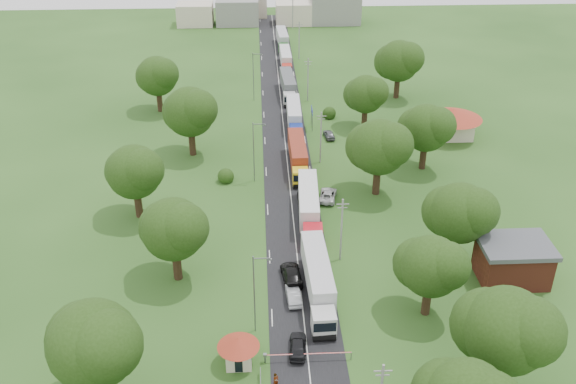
{
  "coord_description": "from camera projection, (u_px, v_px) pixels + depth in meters",
  "views": [
    {
      "loc": [
        -4.51,
        -74.53,
        48.31
      ],
      "look_at": [
        -0.63,
        5.77,
        3.0
      ],
      "focal_mm": 40.0,
      "sensor_mm": 36.0,
      "label": 1
    }
  ],
  "objects": [
    {
      "name": "house_brick",
      "position": [
        513.0,
        261.0,
        78.12
      ],
      "size": [
        8.6,
        6.6,
        5.2
      ],
      "color": "maroon",
      "rests_on": "ground"
    },
    {
      "name": "distant_town",
      "position": [
        275.0,
        11.0,
        182.8
      ],
      "size": [
        52.0,
        8.0,
        8.0
      ],
      "color": "gray",
      "rests_on": "ground"
    },
    {
      "name": "tree_10",
      "position": [
        173.0,
        228.0,
        76.02
      ],
      "size": [
        8.8,
        8.8,
        11.07
      ],
      "color": "#382616",
      "rests_on": "ground"
    },
    {
      "name": "pole_5",
      "position": [
        293.0,
        11.0,
        178.06
      ],
      "size": [
        1.6,
        0.24,
        9.0
      ],
      "color": "gray",
      "rests_on": "ground"
    },
    {
      "name": "truck_1",
      "position": [
        309.0,
        206.0,
        90.29
      ],
      "size": [
        3.22,
        15.55,
        4.3
      ],
      "color": "red",
      "rests_on": "ground"
    },
    {
      "name": "truck_5",
      "position": [
        286.0,
        59.0,
        149.36
      ],
      "size": [
        2.46,
        13.47,
        3.73
      ],
      "color": "red",
      "rests_on": "ground"
    },
    {
      "name": "pole_3",
      "position": [
        308.0,
        79.0,
        129.33
      ],
      "size": [
        1.6,
        0.24,
        9.0
      ],
      "color": "gray",
      "rests_on": "ground"
    },
    {
      "name": "pole_1",
      "position": [
        341.0,
        229.0,
        80.6
      ],
      "size": [
        1.6,
        0.24,
        9.0
      ],
      "color": "gray",
      "rests_on": "ground"
    },
    {
      "name": "ground",
      "position": [
        295.0,
        231.0,
        88.76
      ],
      "size": [
        260.0,
        260.0,
        0.0
      ],
      "primitive_type": "plane",
      "color": "#244818",
      "rests_on": "ground"
    },
    {
      "name": "tree_4",
      "position": [
        379.0,
        146.0,
        94.3
      ],
      "size": [
        9.6,
        9.6,
        12.05
      ],
      "color": "#382616",
      "rests_on": "ground"
    },
    {
      "name": "tree_5",
      "position": [
        426.0,
        127.0,
        101.94
      ],
      "size": [
        8.8,
        8.8,
        11.07
      ],
      "color": "#382616",
      "rests_on": "ground"
    },
    {
      "name": "guard_booth",
      "position": [
        239.0,
        348.0,
        65.64
      ],
      "size": [
        4.4,
        4.4,
        3.45
      ],
      "color": "beige",
      "rests_on": "ground"
    },
    {
      "name": "tree_12",
      "position": [
        190.0,
        111.0,
        106.13
      ],
      "size": [
        9.6,
        9.6,
        12.05
      ],
      "color": "#382616",
      "rests_on": "ground"
    },
    {
      "name": "pole_4",
      "position": [
        299.0,
        40.0,
        153.7
      ],
      "size": [
        1.6,
        0.24,
        9.0
      ],
      "color": "gray",
      "rests_on": "ground"
    },
    {
      "name": "tree_7",
      "position": [
        399.0,
        61.0,
        129.57
      ],
      "size": [
        9.6,
        9.6,
        12.05
      ],
      "color": "#382616",
      "rests_on": "ground"
    },
    {
      "name": "road",
      "position": [
        288.0,
        166.0,
        106.17
      ],
      "size": [
        8.0,
        200.0,
        0.04
      ],
      "primitive_type": "cube",
      "color": "black",
      "rests_on": "ground"
    },
    {
      "name": "tree_11",
      "position": [
        134.0,
        171.0,
        88.77
      ],
      "size": [
        8.8,
        8.8,
        11.07
      ],
      "color": "#382616",
      "rests_on": "ground"
    },
    {
      "name": "tree_6",
      "position": [
        366.0,
        94.0,
        116.73
      ],
      "size": [
        8.0,
        8.0,
        10.1
      ],
      "color": "#382616",
      "rests_on": "ground"
    },
    {
      "name": "truck_2",
      "position": [
        298.0,
        155.0,
        104.61
      ],
      "size": [
        2.64,
        14.67,
        4.07
      ],
      "color": "yellow",
      "rests_on": "ground"
    },
    {
      "name": "car_verge_far",
      "position": [
        329.0,
        134.0,
        115.41
      ],
      "size": [
        2.05,
        4.16,
        1.36
      ],
      "primitive_type": "imported",
      "rotation": [
        0.0,
        0.0,
        3.26
      ],
      "color": "#54565B",
      "rests_on": "ground"
    },
    {
      "name": "pole_2",
      "position": [
        321.0,
        137.0,
        104.97
      ],
      "size": [
        1.6,
        0.24,
        9.0
      ],
      "color": "gray",
      "rests_on": "ground"
    },
    {
      "name": "truck_0",
      "position": [
        318.0,
        280.0,
        75.35
      ],
      "size": [
        3.16,
        15.78,
        4.37
      ],
      "color": "silver",
      "rests_on": "ground"
    },
    {
      "name": "tree_1",
      "position": [
        506.0,
        329.0,
        59.71
      ],
      "size": [
        9.6,
        9.6,
        12.05
      ],
      "color": "#382616",
      "rests_on": "ground"
    },
    {
      "name": "tree_3",
      "position": [
        460.0,
        212.0,
        79.23
      ],
      "size": [
        8.8,
        8.8,
        11.07
      ],
      "color": "#382616",
      "rests_on": "ground"
    },
    {
      "name": "car_lane_front",
      "position": [
        298.0,
        346.0,
        67.9
      ],
      "size": [
        2.17,
        4.6,
        1.52
      ],
      "primitive_type": "imported",
      "rotation": [
        0.0,
        0.0,
        3.06
      ],
      "color": "black",
      "rests_on": "ground"
    },
    {
      "name": "tree_2",
      "position": [
        431.0,
        266.0,
        70.57
      ],
      "size": [
        8.0,
        8.0,
        10.1
      ],
      "color": "#382616",
      "rests_on": "ground"
    },
    {
      "name": "tree_9",
      "position": [
        94.0,
        343.0,
        58.11
      ],
      "size": [
        9.6,
        9.6,
        12.05
      ],
      "color": "#382616",
      "rests_on": "ground"
    },
    {
      "name": "lamp_2",
      "position": [
        254.0,
        74.0,
        129.32
      ],
      "size": [
        2.03,
        0.22,
        10.0
      ],
      "color": "slate",
      "rests_on": "ground"
    },
    {
      "name": "truck_3",
      "position": [
        294.0,
        116.0,
        119.48
      ],
      "size": [
        2.61,
        14.17,
        3.93
      ],
      "color": "navy",
      "rests_on": "ground"
    },
    {
      "name": "car_lane_rear",
      "position": [
        292.0,
        274.0,
        78.73
      ],
      "size": [
        2.88,
        5.9,
        1.65
      ],
      "primitive_type": "imported",
      "rotation": [
        0.0,
        0.0,
        3.24
      ],
      "color": "black",
      "rests_on": "ground"
    },
    {
      "name": "truck_4",
      "position": [
        288.0,
        86.0,
        133.44
      ],
      "size": [
        3.03,
        14.49,
        4.01
      ],
      "color": "silver",
      "rests_on": "ground"
    },
    {
      "name": "lamp_1",
      "position": [
        255.0,
        149.0,
        98.86
      ],
      "size": [
        2.03,
        0.22,
        10.0
      ],
      "color": "slate",
      "rests_on": "ground"
    },
    {
      "name": "house_cream",
      "position": [
        453.0,
        118.0,
        114.34
      ],
      "size": [
        10.08,
        10.08,
        5.8
      ],
      "color": "beige",
      "rests_on": "ground"
    },
    {
      "name": "lamp_0",
      "position": [
        256.0,
        290.0,
        68.41
      ],
      "size": [
        2.03,
        0.22,
        10.0
      ],
      "color": "slate",
      "rests_on": "ground"
    },
    {
      "name": "pedestrian_booth",
      "position": [
        246.0,
        347.0,
        67.61
      ],
      "size": [
        0.76,
        0.9,
        1.64
      ],
      "primitive_type": "imported",
      "rotation": [
        0.0,
        0.0,
        -1.39
      ],
      "color": "gray",
      "rests_on": "ground"
    },
    {
      "name": "info_sign",
      "position": [
        312.0,
        113.0,
        117.96
      ],
      "size": [
        0.12,
        3.1,
        4.1
      ],
      "color": "slate",
      "rests_on": "ground"
    },
    {
      "name": "car_lane_mid",
      "position": [
        293.0,
        295.0,
        75.4
      ],
      "size": [
        1.88,
        4.53,
        1.46
      ],
      "primitive_type": "imported",
      "rotation": [
        0.0,
        0.0,
        3.22
      ],
      "color": "#A4A7AD",
      "rests_on": "ground"
    },
    {
      "name": "truck_6",
      "position": [
        282.0,
        39.0,
        163.46
      ],
      "size": [
        2.9,
        13.92,
        3.85
      ],
      "color": "#256124",
      "rests_on": "ground"
    },
    {
      "name": "pedestrian_near",
      "position": [
        276.0,
        381.0,
        63.37
      ],
      "size": [
        0.78,
        0.75,
        1.8
      ],
      "primitive_type": "imported",
      "rotation": [
        0.0,
        0.0,
        0.7
      ],
      "color": "gray",
      "rests_on": "ground"
    },
    {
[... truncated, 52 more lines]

